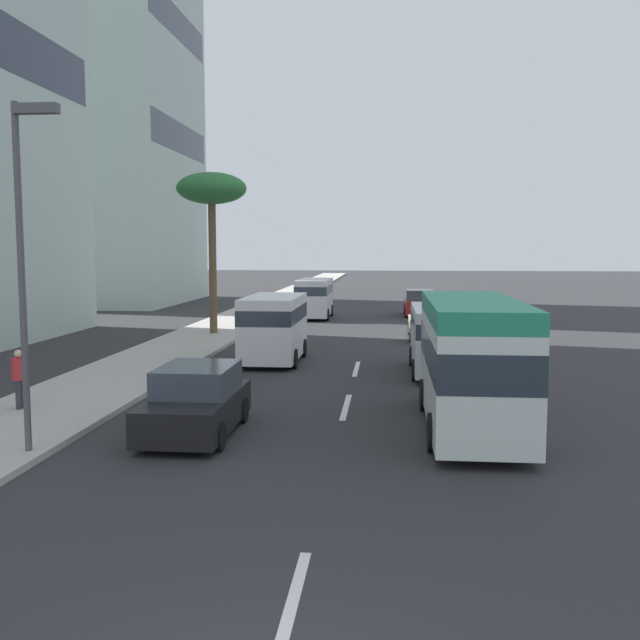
# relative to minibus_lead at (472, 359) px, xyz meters

# --- Properties ---
(ground_plane) EXTENTS (198.00, 198.00, 0.00)m
(ground_plane) POSITION_rel_minibus_lead_xyz_m (19.56, 3.14, -1.72)
(ground_plane) COLOR #2D2D30
(sidewalk_right) EXTENTS (162.00, 3.79, 0.15)m
(sidewalk_right) POSITION_rel_minibus_lead_xyz_m (19.56, 10.94, -1.64)
(sidewalk_right) COLOR #B2ADA3
(sidewalk_right) RESTS_ON ground_plane
(lane_stripe_near) EXTENTS (3.20, 0.16, 0.01)m
(lane_stripe_near) POSITION_rel_minibus_lead_xyz_m (-9.00, 3.14, -1.71)
(lane_stripe_near) COLOR silver
(lane_stripe_near) RESTS_ON ground_plane
(lane_stripe_mid) EXTENTS (3.20, 0.16, 0.01)m
(lane_stripe_mid) POSITION_rel_minibus_lead_xyz_m (2.13, 3.14, -1.71)
(lane_stripe_mid) COLOR silver
(lane_stripe_mid) RESTS_ON ground_plane
(lane_stripe_far) EXTENTS (3.20, 0.16, 0.01)m
(lane_stripe_far) POSITION_rel_minibus_lead_xyz_m (8.36, 3.14, -1.71)
(lane_stripe_far) COLOR silver
(lane_stripe_far) RESTS_ON ground_plane
(minibus_lead) EXTENTS (6.85, 2.26, 3.14)m
(minibus_lead) POSITION_rel_minibus_lead_xyz_m (0.00, 0.00, 0.00)
(minibus_lead) COLOR silver
(minibus_lead) RESTS_ON ground_plane
(van_second) EXTENTS (4.89, 2.06, 2.41)m
(van_second) POSITION_rel_minibus_lead_xyz_m (26.73, 6.58, -0.34)
(van_second) COLOR silver
(van_second) RESTS_ON ground_plane
(van_third) EXTENTS (5.11, 2.14, 2.31)m
(van_third) POSITION_rel_minibus_lead_xyz_m (7.76, 0.14, -0.39)
(van_third) COLOR silver
(van_third) RESTS_ON ground_plane
(car_fourth) EXTENTS (4.10, 1.90, 1.60)m
(car_fourth) POSITION_rel_minibus_lead_xyz_m (-1.05, 6.47, -0.96)
(car_fourth) COLOR black
(car_fourth) RESTS_ON ground_plane
(car_fifth) EXTENTS (4.48, 1.95, 1.56)m
(car_fifth) POSITION_rel_minibus_lead_xyz_m (17.44, 0.05, -0.97)
(car_fifth) COLOR beige
(car_fifth) RESTS_ON ground_plane
(car_sixth) EXTENTS (4.25, 1.90, 1.69)m
(car_sixth) POSITION_rel_minibus_lead_xyz_m (28.92, 0.06, -0.92)
(car_sixth) COLOR #A51E1E
(car_sixth) RESTS_ON ground_plane
(van_seventh) EXTENTS (4.69, 2.13, 2.53)m
(van_seventh) POSITION_rel_minibus_lead_xyz_m (9.63, 6.35, -0.27)
(van_seventh) COLOR white
(van_seventh) RESTS_ON ground_plane
(pedestrian_near_lamp) EXTENTS (0.39, 0.38, 1.56)m
(pedestrian_near_lamp) POSITION_rel_minibus_lead_xyz_m (0.45, 11.62, -0.72)
(pedestrian_near_lamp) COLOR #333338
(pedestrian_near_lamp) RESTS_ON sidewalk_right
(palm_tree) EXTENTS (3.40, 3.40, 7.85)m
(palm_tree) POSITION_rel_minibus_lead_xyz_m (17.41, 10.64, 5.33)
(palm_tree) COLOR brown
(palm_tree) RESTS_ON sidewalk_right
(street_lamp) EXTENTS (0.24, 0.97, 7.12)m
(street_lamp) POSITION_rel_minibus_lead_xyz_m (-3.25, 9.35, 2.80)
(street_lamp) COLOR #4C4C51
(street_lamp) RESTS_ON sidewalk_right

